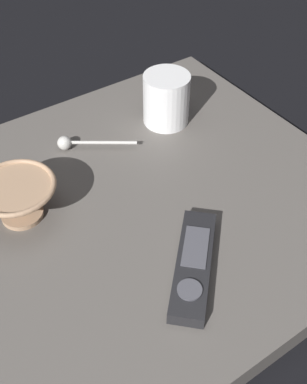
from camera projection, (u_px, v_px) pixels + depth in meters
The scene contains 6 objects.
ground_plane at pixel (147, 211), 0.79m from camera, with size 6.00×6.00×0.00m, color black.
table at pixel (147, 202), 0.77m from camera, with size 0.66×0.62×0.04m.
cereal_bowl at pixel (18, 199), 0.70m from camera, with size 0.12×0.12×0.07m.
coffee_mug at pixel (166, 99), 0.86m from camera, with size 0.09×0.09×0.10m.
teaspoon at pixel (72, 143), 0.83m from camera, with size 0.12×0.09×0.03m.
tv_remote_near at pixel (193, 264), 0.64m from camera, with size 0.16×0.16×0.02m.
Camera 1 is at (-0.29, -0.45, 0.58)m, focal length 43.73 mm.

